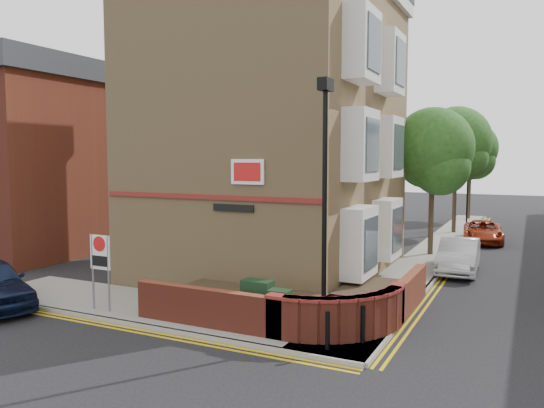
% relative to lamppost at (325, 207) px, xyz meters
% --- Properties ---
extents(ground, '(120.00, 120.00, 0.00)m').
position_rel_lamppost_xyz_m(ground, '(-1.60, -1.20, -3.34)').
color(ground, black).
rests_on(ground, ground).
extents(pavement_corner, '(13.00, 3.00, 0.12)m').
position_rel_lamppost_xyz_m(pavement_corner, '(-5.10, 0.30, -3.28)').
color(pavement_corner, gray).
rests_on(pavement_corner, ground).
extents(pavement_main, '(2.00, 32.00, 0.12)m').
position_rel_lamppost_xyz_m(pavement_main, '(0.40, 14.80, -3.28)').
color(pavement_main, gray).
rests_on(pavement_main, ground).
extents(kerb_side, '(13.00, 0.15, 0.12)m').
position_rel_lamppost_xyz_m(kerb_side, '(-5.10, -1.20, -3.28)').
color(kerb_side, gray).
rests_on(kerb_side, ground).
extents(kerb_main_near, '(0.15, 32.00, 0.12)m').
position_rel_lamppost_xyz_m(kerb_main_near, '(1.40, 14.80, -3.28)').
color(kerb_main_near, gray).
rests_on(kerb_main_near, ground).
extents(yellow_lines_side, '(13.00, 0.28, 0.01)m').
position_rel_lamppost_xyz_m(yellow_lines_side, '(-5.10, -1.45, -3.34)').
color(yellow_lines_side, gold).
rests_on(yellow_lines_side, ground).
extents(yellow_lines_main, '(0.28, 32.00, 0.01)m').
position_rel_lamppost_xyz_m(yellow_lines_main, '(1.65, 14.80, -3.34)').
color(yellow_lines_main, gold).
rests_on(yellow_lines_main, ground).
extents(corner_building, '(8.95, 10.40, 13.60)m').
position_rel_lamppost_xyz_m(corner_building, '(-4.44, 6.80, 2.88)').
color(corner_building, '#A48557').
rests_on(corner_building, ground).
extents(garden_wall, '(6.80, 6.00, 1.20)m').
position_rel_lamppost_xyz_m(garden_wall, '(-1.60, 1.30, -3.34)').
color(garden_wall, maroon).
rests_on(garden_wall, ground).
extents(lamppost, '(0.25, 0.50, 6.30)m').
position_rel_lamppost_xyz_m(lamppost, '(0.00, 0.00, 0.00)').
color(lamppost, black).
rests_on(lamppost, pavement_corner).
extents(utility_cabinet_large, '(0.80, 0.45, 1.20)m').
position_rel_lamppost_xyz_m(utility_cabinet_large, '(-1.90, 0.10, -2.62)').
color(utility_cabinet_large, black).
rests_on(utility_cabinet_large, pavement_corner).
extents(utility_cabinet_small, '(0.55, 0.40, 1.10)m').
position_rel_lamppost_xyz_m(utility_cabinet_small, '(-1.10, -0.20, -2.67)').
color(utility_cabinet_small, black).
rests_on(utility_cabinet_small, pavement_corner).
extents(bollard_near, '(0.11, 0.11, 0.90)m').
position_rel_lamppost_xyz_m(bollard_near, '(0.40, -0.80, -2.77)').
color(bollard_near, black).
rests_on(bollard_near, pavement_corner).
extents(bollard_far, '(0.11, 0.11, 0.90)m').
position_rel_lamppost_xyz_m(bollard_far, '(1.00, -0.00, -2.77)').
color(bollard_far, black).
rests_on(bollard_far, pavement_corner).
extents(zone_sign, '(0.72, 0.07, 2.20)m').
position_rel_lamppost_xyz_m(zone_sign, '(-6.60, -0.70, -1.70)').
color(zone_sign, slate).
rests_on(zone_sign, pavement_corner).
extents(side_building, '(6.40, 10.40, 9.00)m').
position_rel_lamppost_xyz_m(side_building, '(-16.60, 6.80, 1.20)').
color(side_building, maroon).
rests_on(side_building, ground).
extents(tree_near, '(3.64, 3.65, 6.70)m').
position_rel_lamppost_xyz_m(tree_near, '(0.40, 12.85, 1.36)').
color(tree_near, '#382B1E').
rests_on(tree_near, pavement_main).
extents(tree_mid, '(4.03, 4.03, 7.42)m').
position_rel_lamppost_xyz_m(tree_mid, '(0.40, 20.85, 1.85)').
color(tree_mid, '#382B1E').
rests_on(tree_mid, pavement_main).
extents(tree_far, '(3.81, 3.81, 7.00)m').
position_rel_lamppost_xyz_m(tree_far, '(0.40, 28.85, 1.57)').
color(tree_far, '#382B1E').
rests_on(tree_far, pavement_main).
extents(traffic_light_assembly, '(0.20, 0.16, 4.20)m').
position_rel_lamppost_xyz_m(traffic_light_assembly, '(0.80, 23.80, -0.56)').
color(traffic_light_assembly, black).
rests_on(traffic_light_assembly, pavement_main).
extents(silver_car_near, '(1.57, 4.12, 1.34)m').
position_rel_lamppost_xyz_m(silver_car_near, '(2.00, 9.79, -2.67)').
color(silver_car_near, '#B7B8BF').
rests_on(silver_car_near, ground).
extents(red_car_main, '(2.39, 4.42, 1.18)m').
position_rel_lamppost_xyz_m(red_car_main, '(2.23, 18.15, -2.75)').
color(red_car_main, maroon).
rests_on(red_car_main, ground).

